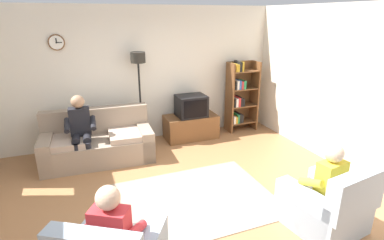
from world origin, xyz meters
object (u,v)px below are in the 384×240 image
(bookshelf, at_px, (240,96))
(armchair_near_bookshelf, at_px, (326,207))
(floor_lamp, at_px, (139,73))
(person_on_couch, at_px, (81,128))
(couch, at_px, (98,144))
(tv_stand, at_px, (191,127))
(tv, at_px, (191,106))
(person_in_left_armchair, at_px, (116,230))
(person_in_right_armchair, at_px, (323,181))

(bookshelf, relative_size, armchair_near_bookshelf, 1.61)
(floor_lamp, height_order, armchair_near_bookshelf, floor_lamp)
(person_on_couch, bearing_deg, floor_lamp, 26.49)
(couch, relative_size, tv_stand, 1.77)
(armchair_near_bookshelf, bearing_deg, tv, 97.99)
(tv_stand, bearing_deg, tv, -90.00)
(bookshelf, height_order, person_on_couch, bookshelf)
(floor_lamp, bearing_deg, armchair_near_bookshelf, -66.44)
(couch, distance_m, person_in_left_armchair, 2.87)
(bookshelf, relative_size, person_on_couch, 1.28)
(couch, distance_m, bookshelf, 3.21)
(couch, distance_m, person_on_couch, 0.48)
(bookshelf, xyz_separation_m, person_in_right_armchair, (-0.75, -3.32, -0.20))
(couch, relative_size, tv, 3.24)
(tv, xyz_separation_m, person_on_couch, (-2.20, -0.46, -0.02))
(floor_lamp, bearing_deg, person_in_left_armchair, -106.48)
(couch, distance_m, tv_stand, 1.98)
(tv_stand, xyz_separation_m, armchair_near_bookshelf, (0.46, -3.34, 0.04))
(tv, height_order, armchair_near_bookshelf, tv)
(bookshelf, distance_m, armchair_near_bookshelf, 3.52)
(couch, height_order, floor_lamp, floor_lamp)
(person_on_couch, bearing_deg, bookshelf, 9.22)
(tv_stand, xyz_separation_m, floor_lamp, (-1.03, 0.10, 1.20))
(person_on_couch, height_order, person_in_right_armchair, person_on_couch)
(bookshelf, distance_m, floor_lamp, 2.33)
(tv, relative_size, person_in_right_armchair, 0.54)
(person_on_couch, height_order, person_in_left_armchair, person_on_couch)
(couch, xyz_separation_m, person_in_right_armchair, (2.39, -2.87, 0.29))
(tv_stand, bearing_deg, couch, -169.10)
(couch, relative_size, floor_lamp, 1.05)
(tv_stand, distance_m, armchair_near_bookshelf, 3.37)
(person_on_couch, bearing_deg, tv, 11.78)
(floor_lamp, relative_size, person_on_couch, 1.49)
(floor_lamp, height_order, person_on_couch, floor_lamp)
(tv, distance_m, person_in_right_armchair, 3.26)
(floor_lamp, relative_size, armchair_near_bookshelf, 1.88)
(tv_stand, relative_size, person_in_right_armchair, 0.98)
(armchair_near_bookshelf, relative_size, person_in_right_armchair, 0.88)
(bookshelf, distance_m, person_in_right_armchair, 3.41)
(bookshelf, relative_size, person_in_right_armchair, 1.41)
(tv, bearing_deg, tv_stand, 90.00)
(bookshelf, xyz_separation_m, armchair_near_bookshelf, (-0.74, -3.40, -0.51))
(bookshelf, height_order, person_in_right_armchair, bookshelf)
(couch, bearing_deg, bookshelf, 8.02)
(tv_stand, distance_m, person_in_right_armchair, 3.30)
(person_on_couch, bearing_deg, couch, 22.83)
(tv, distance_m, bookshelf, 1.21)
(couch, bearing_deg, person_in_right_armchair, -50.23)
(tv_stand, bearing_deg, person_in_left_armchair, -121.99)
(armchair_near_bookshelf, xyz_separation_m, person_in_left_armchair, (-2.48, 0.11, 0.32))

